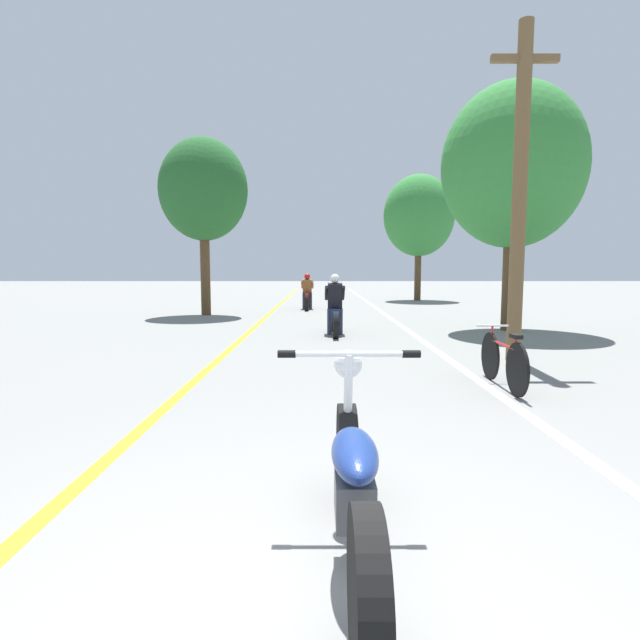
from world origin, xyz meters
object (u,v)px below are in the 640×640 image
motorcycle_rider_lead (334,312)px  motorcycle_rider_far (306,296)px  roadside_tree_right_near (512,166)px  roadside_tree_left (202,190)px  roadside_tree_right_far (418,216)px  motorcycle_foreground (353,486)px  bicycle_parked (502,360)px  utility_pole (518,191)px

motorcycle_rider_lead → motorcycle_rider_far: (-0.85, 7.44, -0.01)m
roadside_tree_right_near → roadside_tree_left: bearing=154.2°
roadside_tree_right_far → motorcycle_foreground: roadside_tree_right_far is taller
roadside_tree_right_far → motorcycle_rider_far: bearing=-134.6°
motorcycle_rider_lead → roadside_tree_right_far: bearing=70.8°
roadside_tree_right_far → bicycle_parked: (-2.40, -18.14, -3.75)m
roadside_tree_right_far → motorcycle_rider_lead: (-4.46, -12.82, -3.58)m
roadside_tree_left → bicycle_parked: roadside_tree_left is taller
roadside_tree_left → motorcycle_rider_far: (3.37, 2.41, -3.62)m
motorcycle_rider_lead → bicycle_parked: (2.06, -5.32, -0.18)m
motorcycle_rider_lead → bicycle_parked: motorcycle_rider_lead is taller
roadside_tree_right_far → motorcycle_rider_far: size_ratio=2.79×
roadside_tree_right_far → bicycle_parked: size_ratio=3.70×
roadside_tree_left → bicycle_parked: 12.69m
roadside_tree_right_near → roadside_tree_right_far: 11.97m
motorcycle_rider_far → bicycle_parked: motorcycle_rider_far is taller
roadside_tree_right_far → bicycle_parked: roadside_tree_right_far is taller
motorcycle_rider_far → utility_pole: bearing=-70.6°
utility_pole → roadside_tree_right_far: size_ratio=0.91×
roadside_tree_left → utility_pole: bearing=-49.5°
motorcycle_foreground → motorcycle_rider_far: (-0.67, 16.72, 0.10)m
motorcycle_rider_lead → motorcycle_rider_far: 7.49m
bicycle_parked → motorcycle_foreground: bearing=-119.5°
utility_pole → roadside_tree_right_near: (1.47, 4.21, 1.23)m
roadside_tree_left → motorcycle_rider_far: size_ratio=2.67×
bicycle_parked → roadside_tree_right_far: bearing=82.5°
roadside_tree_right_far → motorcycle_rider_lead: size_ratio=3.10×
roadside_tree_right_near → roadside_tree_right_far: bearing=89.9°
bicycle_parked → roadside_tree_left: bearing=121.2°
motorcycle_rider_lead → motorcycle_rider_far: motorcycle_rider_lead is taller
motorcycle_foreground → roadside_tree_right_far: bearing=78.2°
bicycle_parked → roadside_tree_right_near: bearing=69.0°
roadside_tree_right_far → motorcycle_rider_far: 8.37m
roadside_tree_right_near → roadside_tree_right_far: size_ratio=1.00×
utility_pole → motorcycle_rider_lead: size_ratio=2.82×
roadside_tree_right_near → bicycle_parked: size_ratio=3.71×
roadside_tree_right_near → bicycle_parked: bearing=-111.0°
utility_pole → roadside_tree_right_far: bearing=84.7°
roadside_tree_right_near → bicycle_parked: 7.58m
roadside_tree_right_near → motorcycle_foreground: (-4.61, -10.13, -3.66)m
utility_pole → roadside_tree_left: size_ratio=0.95×
roadside_tree_right_near → motorcycle_rider_lead: size_ratio=3.11×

